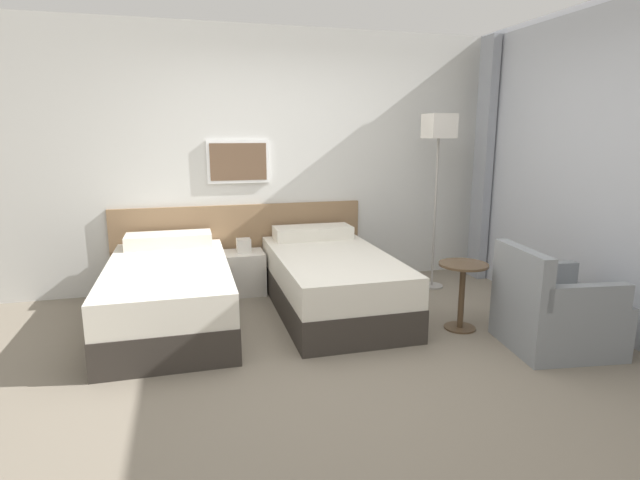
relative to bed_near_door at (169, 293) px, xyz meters
The scene contains 9 objects.
ground_plane 1.60m from the bed_near_door, 39.59° to the right, with size 16.00×16.00×0.00m, color slate.
wall_headboard 1.86m from the bed_near_door, 40.37° to the left, with size 10.00×0.10×2.70m.
wall_window 3.84m from the bed_near_door, 18.24° to the right, with size 0.21×4.48×2.70m.
bed_near_door is the anchor object (origin of this frame).
bed_near_window 1.45m from the bed_near_door, ahead, with size 1.01×1.91×0.67m.
nightstand 1.02m from the bed_near_door, 44.24° to the left, with size 0.40×0.38×0.57m.
floor_lamp 3.03m from the bed_near_door, ahead, with size 0.27×0.27×1.82m.
side_table 2.50m from the bed_near_door, 17.43° to the right, with size 0.41×0.41×0.57m.
armchair 3.14m from the bed_near_door, 23.85° to the right, with size 0.84×0.79×0.80m.
Camera 1 is at (-1.02, -3.29, 1.63)m, focal length 28.00 mm.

